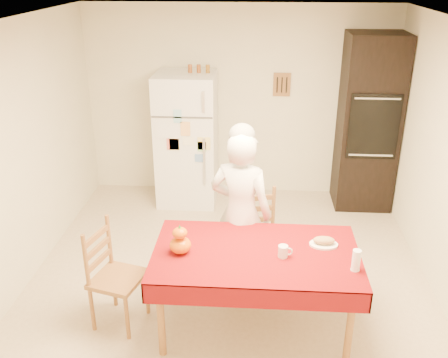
# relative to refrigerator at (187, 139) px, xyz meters

# --- Properties ---
(floor) EXTENTS (4.50, 4.50, 0.00)m
(floor) POSITION_rel_refrigerator_xyz_m (0.65, -1.88, -0.85)
(floor) COLOR tan
(floor) RESTS_ON ground
(room_shell) EXTENTS (4.02, 4.52, 2.51)m
(room_shell) POSITION_rel_refrigerator_xyz_m (0.65, -1.88, 0.77)
(room_shell) COLOR beige
(room_shell) RESTS_ON ground
(refrigerator) EXTENTS (0.75, 0.74, 1.70)m
(refrigerator) POSITION_rel_refrigerator_xyz_m (0.00, 0.00, 0.00)
(refrigerator) COLOR white
(refrigerator) RESTS_ON floor
(oven_cabinet) EXTENTS (0.70, 0.62, 2.20)m
(oven_cabinet) POSITION_rel_refrigerator_xyz_m (2.28, 0.05, 0.25)
(oven_cabinet) COLOR black
(oven_cabinet) RESTS_ON floor
(dining_table) EXTENTS (1.70, 1.00, 0.76)m
(dining_table) POSITION_rel_refrigerator_xyz_m (0.92, -2.51, -0.16)
(dining_table) COLOR brown
(dining_table) RESTS_ON floor
(chair_far) EXTENTS (0.51, 0.50, 0.95)m
(chair_far) POSITION_rel_refrigerator_xyz_m (0.93, -1.75, -0.34)
(chair_far) COLOR brown
(chair_far) RESTS_ON floor
(chair_left) EXTENTS (0.50, 0.51, 0.95)m
(chair_left) POSITION_rel_refrigerator_xyz_m (-0.33, -2.51, -0.34)
(chair_left) COLOR brown
(chair_left) RESTS_ON floor
(seated_woman) EXTENTS (0.68, 0.54, 1.62)m
(seated_woman) POSITION_rel_refrigerator_xyz_m (0.77, -1.93, -0.04)
(seated_woman) COLOR silver
(seated_woman) RESTS_ON floor
(coffee_mug) EXTENTS (0.08, 0.08, 0.10)m
(coffee_mug) POSITION_rel_refrigerator_xyz_m (1.13, -2.56, -0.04)
(coffee_mug) COLOR silver
(coffee_mug) RESTS_ON dining_table
(pumpkin_lower) EXTENTS (0.18, 0.18, 0.13)m
(pumpkin_lower) POSITION_rel_refrigerator_xyz_m (0.30, -2.55, -0.02)
(pumpkin_lower) COLOR #D65105
(pumpkin_lower) RESTS_ON dining_table
(pumpkin_upper) EXTENTS (0.12, 0.12, 0.09)m
(pumpkin_upper) POSITION_rel_refrigerator_xyz_m (0.30, -2.55, 0.09)
(pumpkin_upper) COLOR #CD4A04
(pumpkin_upper) RESTS_ON pumpkin_lower
(wine_glass) EXTENTS (0.07, 0.07, 0.18)m
(wine_glass) POSITION_rel_refrigerator_xyz_m (1.68, -2.72, -0.00)
(wine_glass) COLOR white
(wine_glass) RESTS_ON dining_table
(bread_plate) EXTENTS (0.24, 0.24, 0.02)m
(bread_plate) POSITION_rel_refrigerator_xyz_m (1.48, -2.37, -0.08)
(bread_plate) COLOR white
(bread_plate) RESTS_ON dining_table
(bread_loaf) EXTENTS (0.18, 0.10, 0.06)m
(bread_loaf) POSITION_rel_refrigerator_xyz_m (1.48, -2.37, -0.04)
(bread_loaf) COLOR #9D7C4D
(bread_loaf) RESTS_ON bread_plate
(spice_jar_left) EXTENTS (0.05, 0.05, 0.10)m
(spice_jar_left) POSITION_rel_refrigerator_xyz_m (0.06, 0.05, 0.90)
(spice_jar_left) COLOR brown
(spice_jar_left) RESTS_ON refrigerator
(spice_jar_mid) EXTENTS (0.05, 0.05, 0.10)m
(spice_jar_mid) POSITION_rel_refrigerator_xyz_m (0.17, 0.05, 0.90)
(spice_jar_mid) COLOR brown
(spice_jar_mid) RESTS_ON refrigerator
(spice_jar_right) EXTENTS (0.05, 0.05, 0.10)m
(spice_jar_right) POSITION_rel_refrigerator_xyz_m (0.28, 0.05, 0.90)
(spice_jar_right) COLOR brown
(spice_jar_right) RESTS_ON refrigerator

